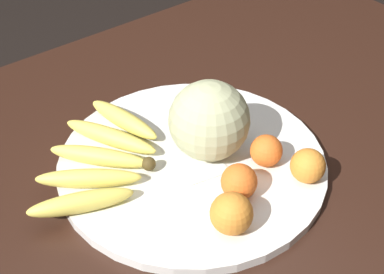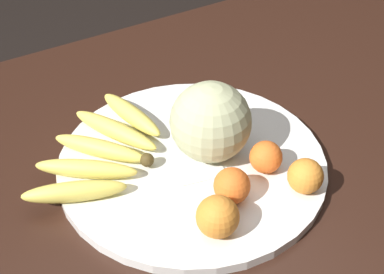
# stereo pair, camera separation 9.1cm
# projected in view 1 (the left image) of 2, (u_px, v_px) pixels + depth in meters

# --- Properties ---
(kitchen_table) EXTENTS (1.56, 1.04, 0.73)m
(kitchen_table) POSITION_uv_depth(u_px,v_px,m) (201.00, 189.00, 1.02)
(kitchen_table) COLOR black
(kitchen_table) RESTS_ON ground_plane
(fruit_bowl) EXTENTS (0.47, 0.47, 0.02)m
(fruit_bowl) POSITION_uv_depth(u_px,v_px,m) (192.00, 162.00, 0.94)
(fruit_bowl) COLOR white
(fruit_bowl) RESTS_ON kitchen_table
(melon) EXTENTS (0.14, 0.14, 0.14)m
(melon) POSITION_uv_depth(u_px,v_px,m) (209.00, 120.00, 0.91)
(melon) COLOR #B2B789
(melon) RESTS_ON fruit_bowl
(banana_bunch) EXTENTS (0.28, 0.27, 0.03)m
(banana_bunch) POSITION_uv_depth(u_px,v_px,m) (102.00, 156.00, 0.92)
(banana_bunch) COLOR #473819
(banana_bunch) RESTS_ON fruit_bowl
(orange_front_left) EXTENTS (0.06, 0.06, 0.06)m
(orange_front_left) POSITION_uv_depth(u_px,v_px,m) (266.00, 151.00, 0.91)
(orange_front_left) COLOR orange
(orange_front_left) RESTS_ON fruit_bowl
(orange_front_right) EXTENTS (0.07, 0.07, 0.07)m
(orange_front_right) POSITION_uv_depth(u_px,v_px,m) (231.00, 213.00, 0.80)
(orange_front_right) COLOR orange
(orange_front_right) RESTS_ON fruit_bowl
(orange_mid_center) EXTENTS (0.06, 0.06, 0.06)m
(orange_mid_center) POSITION_uv_depth(u_px,v_px,m) (239.00, 182.00, 0.85)
(orange_mid_center) COLOR orange
(orange_mid_center) RESTS_ON fruit_bowl
(orange_back_left) EXTENTS (0.06, 0.06, 0.06)m
(orange_back_left) POSITION_uv_depth(u_px,v_px,m) (308.00, 166.00, 0.88)
(orange_back_left) COLOR orange
(orange_back_left) RESTS_ON fruit_bowl
(produce_tag) EXTENTS (0.08, 0.04, 0.00)m
(produce_tag) POSITION_uv_depth(u_px,v_px,m) (206.00, 175.00, 0.91)
(produce_tag) COLOR white
(produce_tag) RESTS_ON fruit_bowl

